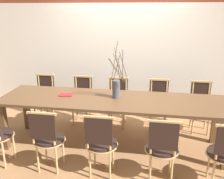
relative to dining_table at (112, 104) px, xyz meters
name	(u,v)px	position (x,y,z in m)	size (l,w,h in m)	color
ground_plane	(112,145)	(0.00, 0.00, -0.69)	(16.00, 16.00, 0.00)	#9E7047
wall_rear	(123,34)	(0.00, 1.28, 0.91)	(12.00, 0.06, 3.20)	silver
dining_table	(112,104)	(0.00, 0.00, 0.00)	(3.39, 0.92, 0.78)	brown
chair_near_left	(48,137)	(-0.71, -0.75, -0.21)	(0.41, 0.41, 0.88)	black
chair_near_center	(101,142)	(-0.02, -0.75, -0.21)	(0.41, 0.41, 0.88)	black
chair_near_right	(162,147)	(0.73, -0.75, -0.21)	(0.41, 0.41, 0.88)	black
chair_far_leftend	(44,96)	(-1.43, 0.75, -0.21)	(0.41, 0.41, 0.88)	black
chair_far_left	(82,98)	(-0.69, 0.75, -0.21)	(0.41, 0.41, 0.88)	black
chair_far_center	(118,100)	(-0.02, 0.75, -0.21)	(0.41, 0.41, 0.88)	black
chair_far_right	(158,102)	(0.71, 0.75, -0.21)	(0.41, 0.41, 0.88)	black
chair_far_rightend	(201,105)	(1.42, 0.75, -0.21)	(0.41, 0.41, 0.88)	black
vase_centerpiece	(116,88)	(0.05, 0.07, 0.24)	(0.26, 0.27, 0.85)	#4C5156
book_stack	(66,95)	(-0.73, 0.05, 0.09)	(0.22, 0.17, 0.02)	maroon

